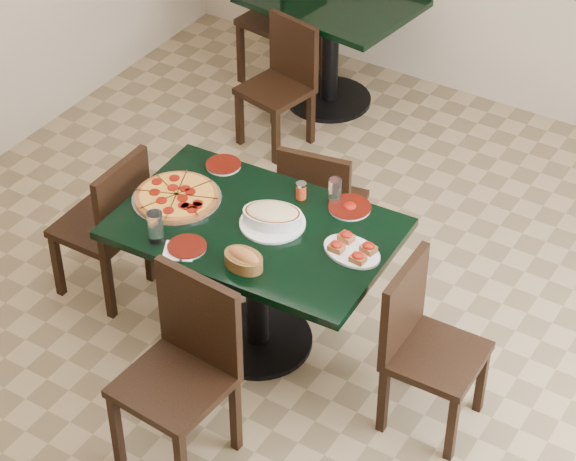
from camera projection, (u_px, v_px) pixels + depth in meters
The scene contains 20 objects.
floor at pixel (299, 360), 5.57m from camera, with size 5.50×5.50×0.00m, color #8A744F.
main_table at pixel (256, 255), 5.31m from camera, with size 1.33×0.89×0.75m.
back_table at pixel (331, 31), 7.14m from camera, with size 1.11×0.86×0.75m.
chair_far at pixel (320, 204), 5.82m from camera, with size 0.45×0.45×0.82m.
chair_near at pixel (185, 361), 4.83m from camera, with size 0.46×0.46×0.93m.
chair_right at pixel (422, 339), 5.00m from camera, with size 0.41×0.41×0.86m.
chair_left at pixel (110, 220), 5.68m from camera, with size 0.40×0.40×0.86m.
back_chair_near at pixel (283, 77), 6.84m from camera, with size 0.44×0.44×0.80m.
back_chair_left at pixel (291, 13), 7.31m from camera, with size 0.49×0.49×0.94m.
pepperoni_pizza at pixel (177, 197), 5.34m from camera, with size 0.43×0.43×0.04m.
lasagna_casserole at pixel (272, 216), 5.18m from camera, with size 0.32×0.31×0.09m.
bread_basket at pixel (244, 259), 4.95m from camera, with size 0.20×0.15×0.09m.
bruschetta_platter at pixel (352, 249), 5.03m from camera, with size 0.32×0.25×0.05m.
side_plate_near at pixel (187, 247), 5.06m from camera, with size 0.18×0.18×0.02m.
side_plate_far_r at pixel (350, 207), 5.29m from camera, with size 0.20×0.20×0.03m.
side_plate_far_l at pixel (223, 165), 5.57m from camera, with size 0.18×0.18×0.02m.
napkin_setting at pixel (179, 251), 5.05m from camera, with size 0.19×0.19×0.01m.
water_glass_a at pixel (335, 191), 5.30m from camera, with size 0.06×0.06×0.13m, color white.
water_glass_b at pixel (155, 227), 5.06m from camera, with size 0.07×0.07×0.16m, color white.
pepper_shaker at pixel (301, 190), 5.34m from camera, with size 0.05×0.05×0.09m.
Camera 1 is at (2.05, -3.39, 3.97)m, focal length 70.00 mm.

